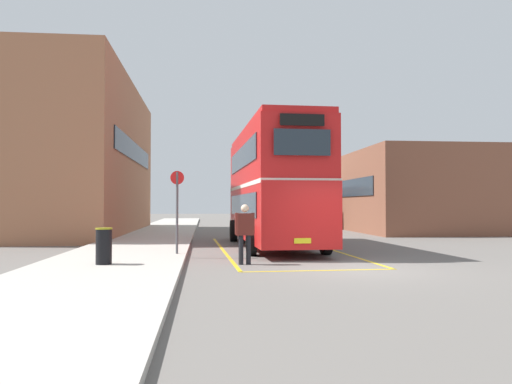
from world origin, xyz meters
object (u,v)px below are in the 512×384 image
double_decker_bus (273,185)px  litter_bin (104,246)px  single_deck_bus (298,206)px  pedestrian_boarding (245,230)px  bus_stop_sign (177,204)px

double_decker_bus → litter_bin: double_decker_bus is taller
double_decker_bus → litter_bin: 8.70m
single_deck_bus → pedestrian_boarding: (-5.97, -23.59, -0.64)m
double_decker_bus → single_deck_bus: size_ratio=1.27×
bus_stop_sign → double_decker_bus: bearing=46.4°
single_deck_bus → pedestrian_boarding: 24.34m
double_decker_bus → pedestrian_boarding: (-1.60, -5.81, -1.51)m
pedestrian_boarding → litter_bin: 3.89m
bus_stop_sign → pedestrian_boarding: bearing=-44.6°
double_decker_bus → pedestrian_boarding: bearing=-105.4°
litter_bin → bus_stop_sign: 3.45m
litter_bin → single_deck_bus: bearing=68.1°
pedestrian_boarding → bus_stop_sign: size_ratio=0.65×
double_decker_bus → bus_stop_sign: 5.32m
single_deck_bus → litter_bin: 26.24m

